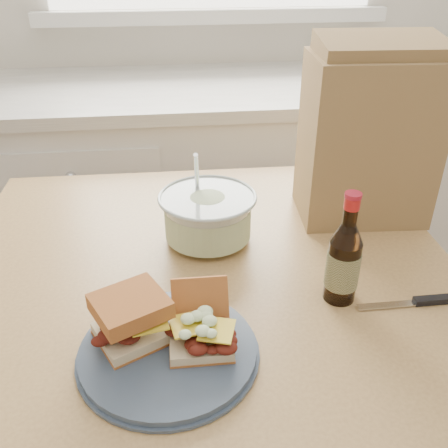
{
  "coord_description": "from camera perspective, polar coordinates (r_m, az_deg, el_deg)",
  "views": [
    {
      "loc": [
        -0.19,
        -0.05,
        1.41
      ],
      "look_at": [
        -0.1,
        0.79,
        0.91
      ],
      "focal_mm": 40.0,
      "sensor_mm": 36.0,
      "label": 1
    }
  ],
  "objects": [
    {
      "name": "sandwich_right",
      "position": [
        0.8,
        -2.71,
        -11.28
      ],
      "size": [
        0.1,
        0.13,
        0.08
      ],
      "rotation": [
        0.0,
        0.0,
        -0.01
      ],
      "color": "beige",
      "rests_on": "plate"
    },
    {
      "name": "dining_table",
      "position": [
        1.04,
        -1.71,
        -11.52
      ],
      "size": [
        1.01,
        1.01,
        0.83
      ],
      "rotation": [
        0.0,
        0.0,
        -0.01
      ],
      "color": "tan",
      "rests_on": "ground"
    },
    {
      "name": "coleslaw_bowl",
      "position": [
        1.05,
        -1.87,
        0.67
      ],
      "size": [
        0.2,
        0.2,
        0.2
      ],
      "color": "#B0BDBA",
      "rests_on": "dining_table"
    },
    {
      "name": "paper_bag",
      "position": [
        1.15,
        16.12,
        9.21
      ],
      "size": [
        0.29,
        0.2,
        0.36
      ],
      "primitive_type": "cube",
      "rotation": [
        0.0,
        0.0,
        -0.06
      ],
      "color": "#957148",
      "rests_on": "dining_table"
    },
    {
      "name": "knife",
      "position": [
        0.96,
        21.61,
        -8.22
      ],
      "size": [
        0.18,
        0.02,
        0.01
      ],
      "rotation": [
        0.0,
        0.0,
        0.01
      ],
      "color": "silver",
      "rests_on": "dining_table"
    },
    {
      "name": "plate",
      "position": [
        0.81,
        -6.38,
        -14.27
      ],
      "size": [
        0.28,
        0.28,
        0.02
      ],
      "primitive_type": "cylinder",
      "color": "#3B495F",
      "rests_on": "dining_table"
    },
    {
      "name": "cabinet_run",
      "position": [
        1.99,
        -0.31,
        2.69
      ],
      "size": [
        2.5,
        0.64,
        0.94
      ],
      "color": "silver",
      "rests_on": "ground"
    },
    {
      "name": "sandwich_left",
      "position": [
        0.8,
        -10.51,
        -10.52
      ],
      "size": [
        0.14,
        0.13,
        0.08
      ],
      "rotation": [
        0.0,
        0.0,
        0.47
      ],
      "color": "beige",
      "rests_on": "plate"
    },
    {
      "name": "beer_bottle",
      "position": [
        0.89,
        13.51,
        -4.14
      ],
      "size": [
        0.06,
        0.06,
        0.21
      ],
      "rotation": [
        0.0,
        0.0,
        -0.04
      ],
      "color": "black",
      "rests_on": "dining_table"
    }
  ]
}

